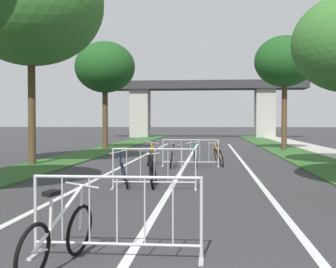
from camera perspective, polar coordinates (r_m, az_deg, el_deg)
name	(u,v)px	position (r m, az deg, el deg)	size (l,w,h in m)	color
grass_verge_left	(99,151)	(26.55, -8.76, -2.15)	(2.24, 58.40, 0.05)	#2D5B26
grass_verge_right	(291,152)	(26.12, 15.23, -2.25)	(2.24, 58.40, 0.05)	#2D5B26
sidewalk_path_right	(329,152)	(26.55, 19.65, -2.19)	(1.91, 58.40, 0.08)	#ADA89E
lane_stripe_center	(186,163)	(18.80, 2.27, -3.72)	(0.14, 33.79, 0.01)	silver
lane_stripe_right_lane	(244,164)	(18.82, 9.58, -3.74)	(0.14, 33.79, 0.01)	silver
lane_stripe_left_lane	(129,163)	(19.08, -4.94, -3.65)	(0.14, 33.79, 0.01)	silver
overpass_bridge	(202,98)	(50.14, 4.27, 4.61)	(22.65, 3.34, 6.21)	#2D2D30
tree_left_oak_mid	(31,4)	(19.42, -16.90, 15.44)	(5.77, 5.77, 8.88)	#4C3823
tree_left_cypress_far	(105,68)	(28.43, -7.95, 8.29)	(3.70, 3.70, 6.68)	#4C3823
tree_right_pine_near	(285,62)	(28.07, 14.49, 8.79)	(3.57, 3.57, 6.85)	#4C3823
crowd_barrier_nearest	(117,218)	(5.84, -6.46, -10.43)	(2.19, 0.44, 1.05)	#ADADB2
crowd_barrier_second	(154,169)	(11.63, -1.76, -4.43)	(2.21, 0.52, 1.05)	#ADADB2
crowd_barrier_third	(190,153)	(17.42, 2.85, -2.45)	(2.19, 0.44, 1.05)	#ADADB2
bicycle_purple_0	(172,158)	(17.12, 0.44, -3.03)	(0.55, 1.66, 0.93)	black
bicycle_orange_1	(219,156)	(17.90, 6.40, -2.82)	(0.62, 1.69, 0.94)	black
bicycle_blue_2	(123,172)	(12.19, -5.67, -4.78)	(0.77, 1.71, 0.96)	black
bicycle_yellow_3	(151,156)	(18.04, -2.14, -2.80)	(0.53, 1.68, 0.99)	black
bicycle_black_4	(153,173)	(12.07, -1.94, -4.95)	(0.45, 1.74, 0.88)	black
bicycle_teal_5	(195,158)	(16.99, 3.47, -3.01)	(0.52, 1.62, 1.03)	black
bicycle_white_6	(59,237)	(5.59, -13.61, -12.52)	(0.61, 1.72, 0.97)	black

